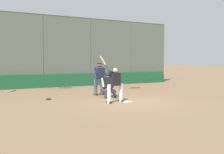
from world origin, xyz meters
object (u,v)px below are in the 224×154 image
Objects in this scene: umpire_home at (99,78)px; spare_bat_third_base_side at (10,91)px; spare_bat_first_base_side at (136,88)px; fielding_glove_on_dirt at (48,99)px; spare_bat_near_backstop at (67,88)px; batter_at_plate at (115,84)px; catcher_behind_plate at (109,85)px.

umpire_home is 2.58× the size of spare_bat_third_base_side.
spare_bat_first_base_side is 3.15× the size of fielding_glove_on_dirt.
spare_bat_near_backstop is 1.03× the size of spare_bat_first_base_side.
spare_bat_first_base_side is (-4.20, -4.71, -0.78)m from batter_at_plate.
umpire_home is at bearing -171.65° from fielding_glove_on_dirt.
batter_at_plate is at bearing 71.62° from umpire_home.
catcher_behind_plate is 0.72× the size of umpire_home.
spare_bat_third_base_side is at bearing -46.85° from catcher_behind_plate.
fielding_glove_on_dirt is at bearing -158.60° from spare_bat_first_base_side.
spare_bat_near_backstop is 3.23× the size of fielding_glove_on_dirt.
catcher_behind_plate is 2.96m from fielding_glove_on_dirt.
catcher_behind_plate is 4.57× the size of fielding_glove_on_dirt.
batter_at_plate is 2.62m from umpire_home.
spare_bat_first_base_side is (-7.74, 1.57, 0.00)m from spare_bat_third_base_side.
umpire_home is at bearing -77.49° from spare_bat_near_backstop.
batter_at_plate reaches higher than catcher_behind_plate.
spare_bat_near_backstop is (0.33, -4.29, -0.89)m from umpire_home.
batter_at_plate reaches higher than spare_bat_near_backstop.
batter_at_plate is at bearing 73.46° from spare_bat_third_base_side.
catcher_behind_plate is 5.41m from spare_bat_near_backstop.
umpire_home reaches higher than catcher_behind_plate.
batter_at_plate is at bearing -83.09° from spare_bat_near_backstop.
spare_bat_third_base_side is 7.90m from spare_bat_first_base_side.
spare_bat_near_backstop is at bearing 152.27° from spare_bat_first_base_side.
umpire_home is 4.39m from spare_bat_near_backstop.
batter_at_plate is at bearing -131.62° from spare_bat_first_base_side.
spare_bat_first_base_side is (-4.07, 2.15, 0.00)m from spare_bat_near_backstop.
fielding_glove_on_dirt reaches higher than spare_bat_first_base_side.
umpire_home is 2.03× the size of spare_bat_first_base_side.
spare_bat_near_backstop is at bearing 143.07° from spare_bat_third_base_side.
catcher_behind_plate is at bearing -118.31° from batter_at_plate.
umpire_home is 1.98× the size of spare_bat_near_backstop.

